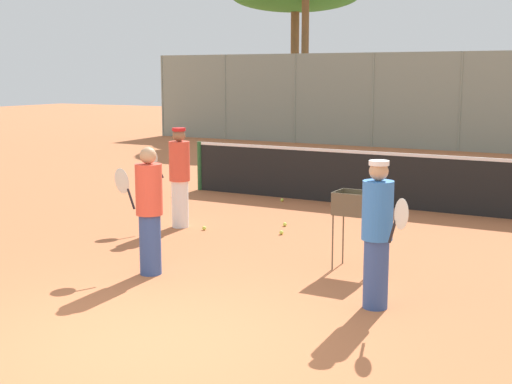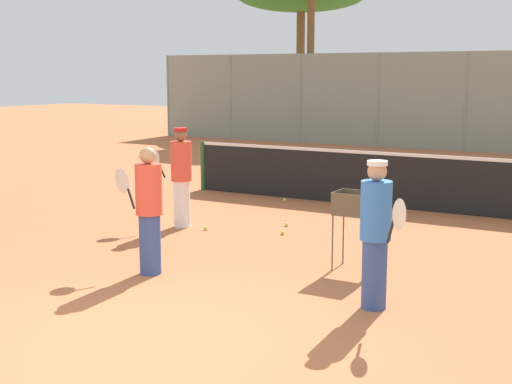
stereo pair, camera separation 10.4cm
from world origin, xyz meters
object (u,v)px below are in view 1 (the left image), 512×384
object	(u,v)px
player_yellow_shirt	(179,176)
tennis_net	(402,180)
parked_car	(371,120)
player_white_outfit	(149,209)
ball_cart	(356,210)
player_red_cap	(377,233)

from	to	relation	value
player_yellow_shirt	tennis_net	bearing A→B (deg)	-144.23
player_yellow_shirt	parked_car	xyz separation A→B (m)	(-3.19, 17.95, -0.21)
player_white_outfit	tennis_net	bearing A→B (deg)	-93.08
player_yellow_shirt	parked_car	size ratio (longest dim) A/B	0.40
tennis_net	ball_cart	bearing A→B (deg)	-79.93
player_yellow_shirt	ball_cart	distance (m)	3.68
tennis_net	player_white_outfit	bearing A→B (deg)	-103.73
tennis_net	player_white_outfit	size ratio (longest dim) A/B	5.67
tennis_net	player_yellow_shirt	distance (m)	4.38
tennis_net	player_yellow_shirt	bearing A→B (deg)	-129.08
tennis_net	player_red_cap	distance (m)	6.00
tennis_net	player_red_cap	size ratio (longest dim) A/B	5.68
player_red_cap	ball_cart	size ratio (longest dim) A/B	1.58
player_red_cap	ball_cart	distance (m)	1.58
player_white_outfit	ball_cart	xyz separation A→B (m)	(2.23, 1.50, -0.05)
parked_car	player_yellow_shirt	bearing A→B (deg)	-79.92
player_red_cap	player_yellow_shirt	bearing A→B (deg)	-165.20
player_yellow_shirt	parked_car	world-z (taller)	player_yellow_shirt
ball_cart	player_white_outfit	bearing A→B (deg)	-145.99
ball_cart	parked_car	size ratio (longest dim) A/B	0.25
tennis_net	parked_car	world-z (taller)	parked_car
ball_cart	parked_car	distance (m)	20.13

